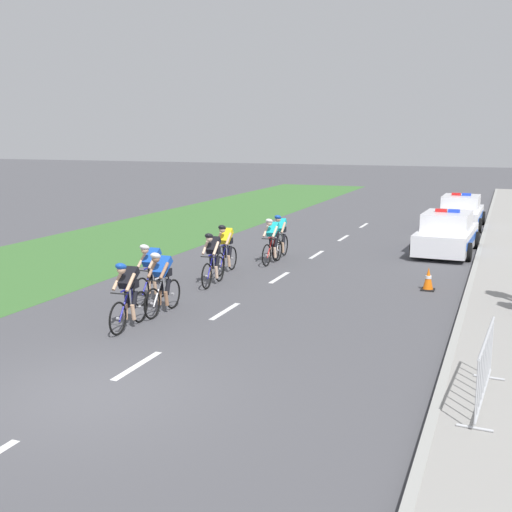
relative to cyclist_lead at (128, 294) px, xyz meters
name	(u,v)px	position (x,y,z in m)	size (l,w,h in m)	color
ground_plane	(91,394)	(1.39, -3.38, -0.79)	(160.00, 160.00, 0.00)	#4C4C51
kerb_edge	(477,261)	(6.75, 10.62, -0.72)	(0.16, 60.00, 0.13)	#9E9E99
grass_verge	(128,239)	(-6.74, 10.62, -0.78)	(7.00, 60.00, 0.01)	#3D7033
lane_markings_centre	(279,278)	(1.39, 6.06, -0.78)	(0.14, 25.60, 0.01)	white
cyclist_lead	(128,294)	(0.00, 0.00, 0.00)	(0.43, 1.72, 1.56)	black
cyclist_second	(162,281)	(0.09, 1.33, 0.00)	(0.42, 1.72, 1.56)	black
cyclist_third	(151,271)	(-0.73, 2.22, 0.00)	(0.42, 1.72, 1.56)	black
cyclist_fourth	(213,258)	(-0.04, 4.46, 0.00)	(0.43, 1.72, 1.56)	black
cyclist_fifth	(226,248)	(-0.37, 6.09, 0.00)	(0.42, 1.72, 1.56)	black
cyclist_sixth	(272,240)	(0.46, 7.98, 0.00)	(0.42, 1.72, 1.56)	black
cyclist_seventh	(280,236)	(0.39, 8.97, 0.00)	(0.42, 1.72, 1.56)	black
police_car_nearest	(447,234)	(5.62, 12.08, -0.11)	(2.15, 4.47, 1.59)	white
police_car_second	(460,213)	(5.62, 18.86, -0.11)	(2.05, 4.42, 1.59)	white
crowd_barrier_front	(485,369)	(7.41, -1.67, -0.14)	(0.63, 2.32, 1.07)	#B7BABF
traffic_cone_near	(428,279)	(5.69, 6.03, -0.48)	(0.36, 0.36, 0.64)	black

